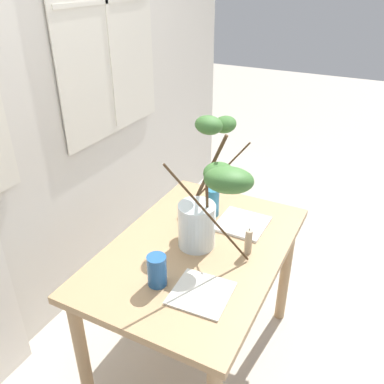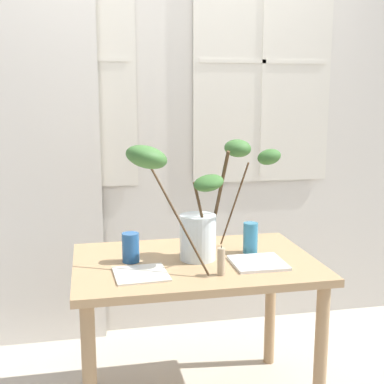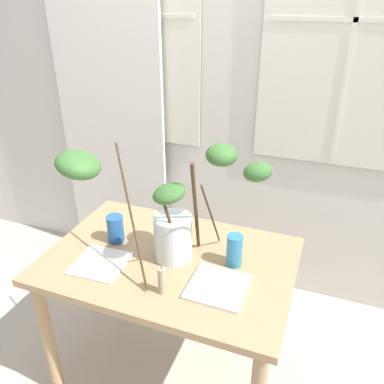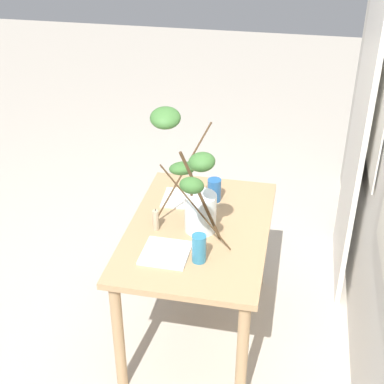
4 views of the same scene
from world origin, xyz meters
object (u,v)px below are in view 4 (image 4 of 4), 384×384
object	(u,v)px
drinking_glass_blue_left	(214,190)
plate_square_right	(166,253)
plate_square_left	(182,198)
dining_table	(199,244)
pillar_candle	(156,220)
vase_with_branches	(192,186)
drinking_glass_blue_right	(199,248)

from	to	relation	value
drinking_glass_blue_left	plate_square_right	world-z (taller)	drinking_glass_blue_left
plate_square_left	plate_square_right	world-z (taller)	plate_square_right
dining_table	plate_square_left	world-z (taller)	plate_square_left
dining_table	drinking_glass_blue_left	xyz separation A→B (m)	(-0.29, 0.03, 0.18)
dining_table	plate_square_right	bearing A→B (deg)	-23.49
plate_square_right	pillar_candle	distance (m)	0.23
vase_with_branches	pillar_candle	distance (m)	0.28
dining_table	plate_square_right	world-z (taller)	plate_square_right
dining_table	vase_with_branches	distance (m)	0.37
vase_with_branches	pillar_candle	size ratio (longest dim) A/B	6.10
dining_table	drinking_glass_blue_left	world-z (taller)	drinking_glass_blue_left
drinking_glass_blue_left	pillar_candle	bearing A→B (deg)	-35.08
drinking_glass_blue_right	pillar_candle	world-z (taller)	drinking_glass_blue_right
plate_square_left	plate_square_right	distance (m)	0.53
pillar_candle	dining_table	bearing A→B (deg)	106.94
plate_square_left	pillar_candle	size ratio (longest dim) A/B	1.71
pillar_candle	drinking_glass_blue_left	bearing A→B (deg)	144.92
drinking_glass_blue_right	plate_square_left	distance (m)	0.59
vase_with_branches	plate_square_left	distance (m)	0.39
plate_square_right	drinking_glass_blue_left	bearing A→B (deg)	165.01
drinking_glass_blue_left	drinking_glass_blue_right	distance (m)	0.58
drinking_glass_blue_right	plate_square_right	xyz separation A→B (m)	(-0.02, -0.17, -0.07)
dining_table	pillar_candle	bearing A→B (deg)	-73.06
drinking_glass_blue_right	plate_square_right	bearing A→B (deg)	-96.13
vase_with_branches	plate_square_left	size ratio (longest dim) A/B	3.56
drinking_glass_blue_right	plate_square_left	xyz separation A→B (m)	(-0.55, -0.21, -0.07)
plate_square_right	plate_square_left	bearing A→B (deg)	-176.38
plate_square_right	vase_with_branches	bearing A→B (deg)	162.17
vase_with_branches	dining_table	bearing A→B (deg)	110.95
plate_square_right	dining_table	bearing A→B (deg)	156.51
drinking_glass_blue_left	drinking_glass_blue_right	bearing A→B (deg)	2.32
dining_table	pillar_candle	xyz separation A→B (m)	(0.07, -0.22, 0.17)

